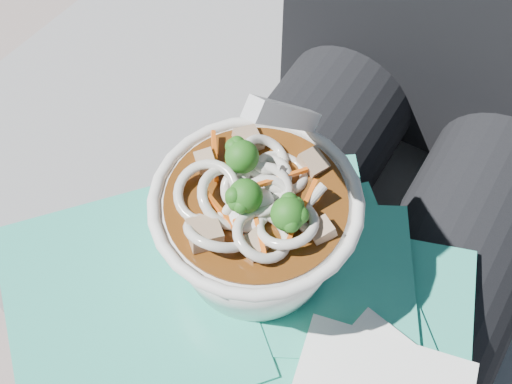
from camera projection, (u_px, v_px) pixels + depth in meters
The scene contains 5 objects.
stone_ledge at pixel (355, 313), 0.95m from camera, with size 1.00×0.50×0.46m, color slate.
lap at pixel (319, 308), 0.62m from camera, with size 0.31×0.48×0.14m.
person_body at pixel (369, 217), 0.65m from camera, with size 0.34×0.94×1.00m.
plastic_bag at pixel (270, 295), 0.55m from camera, with size 0.40×0.34×0.01m.
udon_bowl at pixel (256, 222), 0.51m from camera, with size 0.15×0.16×0.19m.
Camera 1 is at (0.09, -0.25, 1.11)m, focal length 50.00 mm.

